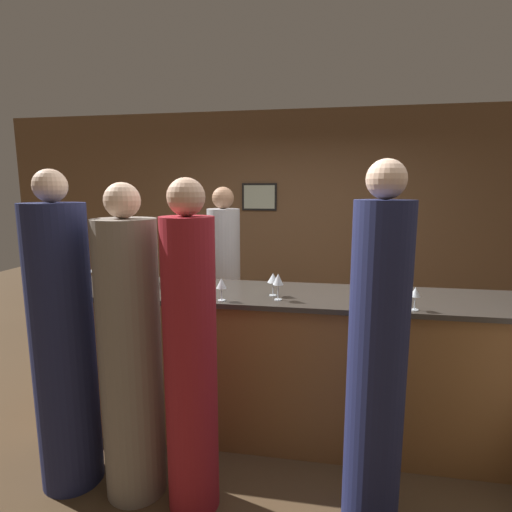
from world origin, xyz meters
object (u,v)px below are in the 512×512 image
at_px(guest_3, 191,360).
at_px(ice_bucket, 146,272).
at_px(guest_2, 63,344).
at_px(wine_bottle_0, 374,274).
at_px(bartender, 224,293).
at_px(guest_0, 131,356).
at_px(guest_4, 377,365).

height_order(guest_3, ice_bucket, guest_3).
relative_size(guest_2, wine_bottle_0, 7.13).
xyz_separation_m(bartender, guest_3, (0.19, -1.52, 0.02)).
relative_size(guest_0, ice_bucket, 9.42).
bearing_deg(guest_4, guest_0, 178.91).
bearing_deg(guest_2, bartender, 66.38).
distance_m(guest_0, guest_4, 1.40).
xyz_separation_m(bartender, wine_bottle_0, (1.30, -0.42, 0.32)).
height_order(guest_0, guest_3, guest_3).
bearing_deg(ice_bucket, bartender, 52.19).
height_order(guest_4, wine_bottle_0, guest_4).
bearing_deg(bartender, ice_bucket, 52.19).
bearing_deg(guest_0, wine_bottle_0, 34.94).
height_order(guest_2, wine_bottle_0, guest_2).
bearing_deg(ice_bucket, guest_3, -53.13).
bearing_deg(wine_bottle_0, guest_4, -95.12).
xyz_separation_m(guest_0, wine_bottle_0, (1.49, 1.04, 0.33)).
height_order(guest_2, guest_4, guest_4).
bearing_deg(guest_4, bartender, 128.84).
relative_size(bartender, guest_4, 0.94).
relative_size(bartender, wine_bottle_0, 6.79).
distance_m(bartender, guest_2, 1.59).
relative_size(bartender, guest_0, 0.99).
relative_size(wine_bottle_0, ice_bucket, 1.37).
distance_m(bartender, guest_3, 1.53).
bearing_deg(wine_bottle_0, ice_bucket, -173.72).
distance_m(guest_3, ice_bucket, 1.16).
height_order(guest_3, wine_bottle_0, guest_3).
bearing_deg(guest_4, guest_3, -178.46).
bearing_deg(guest_3, guest_2, 175.79).
xyz_separation_m(guest_3, ice_bucket, (-0.67, 0.90, 0.30)).
xyz_separation_m(guest_2, guest_3, (0.83, -0.06, -0.01)).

